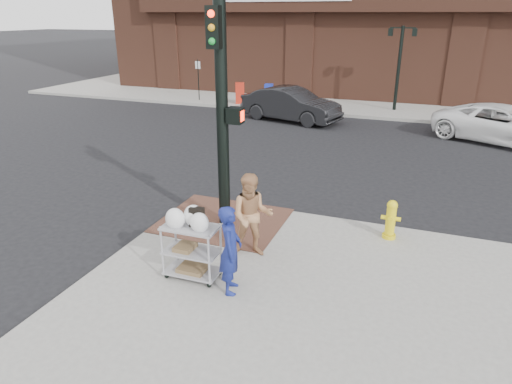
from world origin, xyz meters
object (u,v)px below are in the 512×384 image
at_px(pedestrian_tan, 252,216).
at_px(fire_hydrant, 391,219).
at_px(minivan_white, 504,125).
at_px(utility_cart, 192,246).
at_px(woman_blue, 230,250).
at_px(traffic_signal_pole, 222,109).
at_px(sedan_dark, 291,104).
at_px(lamp_post, 400,59).

distance_m(pedestrian_tan, fire_hydrant, 3.09).
bearing_deg(minivan_white, fire_hydrant, -173.16).
height_order(utility_cart, fire_hydrant, utility_cart).
bearing_deg(woman_blue, traffic_signal_pole, 8.64).
bearing_deg(traffic_signal_pole, pedestrian_tan, -46.05).
bearing_deg(pedestrian_tan, sedan_dark, 83.26).
distance_m(traffic_signal_pole, woman_blue, 3.33).
height_order(pedestrian_tan, fire_hydrant, pedestrian_tan).
bearing_deg(lamp_post, pedestrian_tan, -94.79).
distance_m(sedan_dark, utility_cart, 14.06).
height_order(lamp_post, woman_blue, lamp_post).
height_order(woman_blue, pedestrian_tan, pedestrian_tan).
relative_size(sedan_dark, minivan_white, 0.91).
height_order(lamp_post, sedan_dark, lamp_post).
xyz_separation_m(minivan_white, utility_cart, (-6.52, -13.06, 0.07)).
bearing_deg(fire_hydrant, woman_blue, -128.11).
relative_size(pedestrian_tan, fire_hydrant, 1.96).
xyz_separation_m(traffic_signal_pole, fire_hydrant, (3.62, 0.60, -2.23)).
distance_m(sedan_dark, fire_hydrant, 12.27).
height_order(woman_blue, minivan_white, woman_blue).
bearing_deg(lamp_post, sedan_dark, -139.94).
distance_m(utility_cart, fire_hydrant, 4.36).
bearing_deg(lamp_post, minivan_white, -45.32).
height_order(pedestrian_tan, minivan_white, pedestrian_tan).
bearing_deg(utility_cart, traffic_signal_pole, 99.42).
bearing_deg(pedestrian_tan, traffic_signal_pole, 113.98).
relative_size(lamp_post, woman_blue, 2.49).
xyz_separation_m(sedan_dark, utility_cart, (2.27, -13.87, 0.01)).
relative_size(lamp_post, utility_cart, 2.87).
bearing_deg(minivan_white, sedan_dark, 109.48).
distance_m(woman_blue, sedan_dark, 14.36).
distance_m(lamp_post, traffic_signal_pole, 15.43).
height_order(traffic_signal_pole, sedan_dark, traffic_signal_pole).
relative_size(traffic_signal_pole, pedestrian_tan, 2.91).
xyz_separation_m(lamp_post, minivan_white, (4.43, -4.48, -1.90)).
xyz_separation_m(minivan_white, fire_hydrant, (-3.28, -10.15, -0.12)).
height_order(lamp_post, minivan_white, lamp_post).
height_order(woman_blue, sedan_dark, woman_blue).
bearing_deg(woman_blue, sedan_dark, -5.22).
height_order(traffic_signal_pole, utility_cart, traffic_signal_pole).
distance_m(woman_blue, pedestrian_tan, 1.32).
distance_m(lamp_post, fire_hydrant, 14.81).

